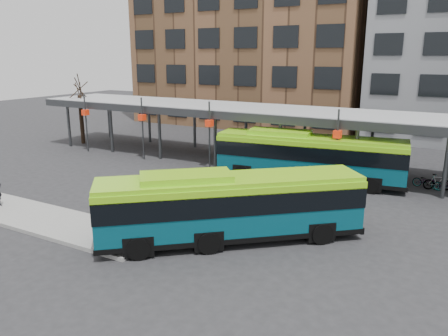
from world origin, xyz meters
TOP-DOWN VIEW (x-y plane):
  - ground at (0.00, 0.00)m, footprint 120.00×120.00m
  - boarding_island at (-5.50, -3.00)m, footprint 14.00×3.00m
  - canopy at (-0.06, 12.87)m, footprint 40.00×6.53m
  - tree at (-18.00, 12.00)m, footprint 1.64×1.64m
  - building_brick at (-10.00, 32.00)m, footprint 26.00×14.00m
  - bus_front at (4.15, -0.56)m, footprint 10.29×9.23m
  - bus_rear at (4.15, 10.02)m, footprint 12.00×4.01m

SIDE VIEW (x-z plane):
  - ground at x=0.00m, z-range 0.00..0.00m
  - boarding_island at x=-5.50m, z-range 0.00..0.18m
  - bus_front at x=4.15m, z-range 0.07..3.22m
  - bus_rear at x=4.15m, z-range 0.07..3.31m
  - tree at x=-18.00m, z-range -0.36..5.23m
  - canopy at x=-0.06m, z-range 1.51..6.31m
  - building_brick at x=-10.00m, z-range 0.00..22.00m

